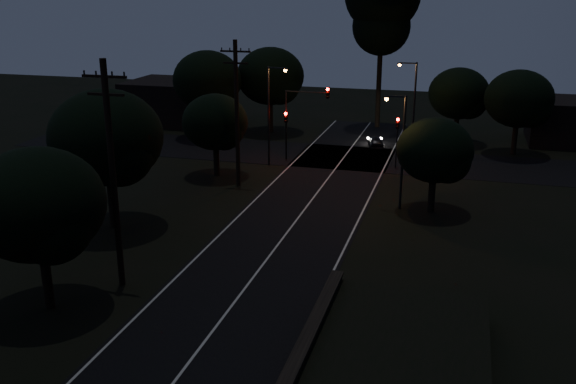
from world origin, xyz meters
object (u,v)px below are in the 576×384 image
Objects in this scene: utility_pole_far at (237,112)px; tall_pine at (382,5)px; car at (376,142)px; utility_pole_mid at (113,173)px; streetlight_a at (271,109)px; streetlight_b at (412,103)px; signal_left at (286,127)px; signal_right at (397,133)px; signal_mast at (306,110)px; streetlight_c at (401,144)px.

tall_pine reaches higher than utility_pole_far.
utility_pole_far is 3.34× the size of car.
utility_pole_mid is 1.38× the size of streetlight_a.
tall_pine is 14.04m from streetlight_b.
utility_pole_far is at bearing 47.51° from car.
utility_pole_mid is at bearing -93.21° from signal_left.
tall_pine reaches higher than streetlight_b.
streetlight_a is (-9.91, -1.99, 1.80)m from signal_right.
streetlight_a is at bearing -109.59° from signal_left.
signal_left is (1.40, 24.99, -2.90)m from utility_pole_mid.
streetlight_c is at bearing -48.81° from signal_mast.
streetlight_a is at bearing -140.23° from signal_mast.
signal_right is (10.60, 24.99, -2.90)m from utility_pole_mid.
signal_right is (9.20, 0.00, 0.00)m from signal_left.
streetlight_c is at bearing -87.86° from streetlight_b.
signal_mast is at bearing 179.97° from signal_right.
signal_mast is 0.78× the size of streetlight_b.
streetlight_b reaches higher than car.
signal_right is at bearing 99.94° from car.
streetlight_b is at bearing 46.70° from utility_pole_far.
utility_pole_far reaches higher than signal_right.
signal_left is (1.40, 7.99, -2.65)m from utility_pole_far.
utility_pole_mid is 1.76× the size of signal_mast.
signal_mast is at bearing 131.19° from streetlight_c.
signal_left is at bearing 80.06° from utility_pole_far.
streetlight_a is (-2.39, -1.99, 0.30)m from signal_mast.
signal_left is at bearing -110.46° from tall_pine.
signal_right is 0.66× the size of signal_mast.
signal_mast is 0.83× the size of streetlight_c.
utility_pole_far is 0.62× the size of tall_pine.
utility_pole_far is 1.31× the size of streetlight_b.
signal_left is 2.77m from streetlight_a.
tall_pine is 19.66m from streetlight_a.
car is at bearing -82.79° from tall_pine.
streetlight_c is at bearing -43.76° from signal_left.
signal_mast is (3.09, 24.99, -1.40)m from utility_pole_mid.
streetlight_a is at bearing 88.27° from utility_pole_mid.
streetlight_a is 1.00× the size of streetlight_b.
utility_pole_mid is at bearing -90.00° from utility_pole_far.
signal_left is 9.20m from signal_right.
streetlight_b is 2.54× the size of car.
tall_pine is 2.12× the size of streetlight_b.
utility_pole_mid is at bearing -99.93° from tall_pine.
signal_left is at bearing 29.42° from car.
utility_pole_far is (0.00, 17.00, -0.25)m from utility_pole_mid.
streetlight_b is at bearing 29.48° from streetlight_a.
utility_pole_mid is 17.00m from utility_pole_far.
utility_pole_mid is 19.15m from streetlight_c.
streetlight_a reaches higher than signal_right.
tall_pine is at bearing 103.49° from signal_right.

